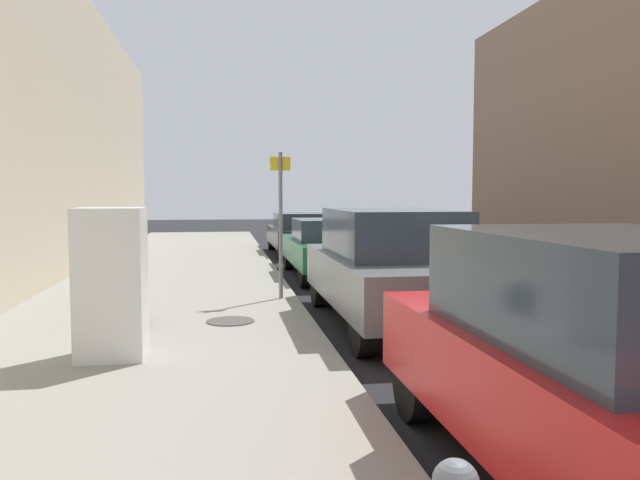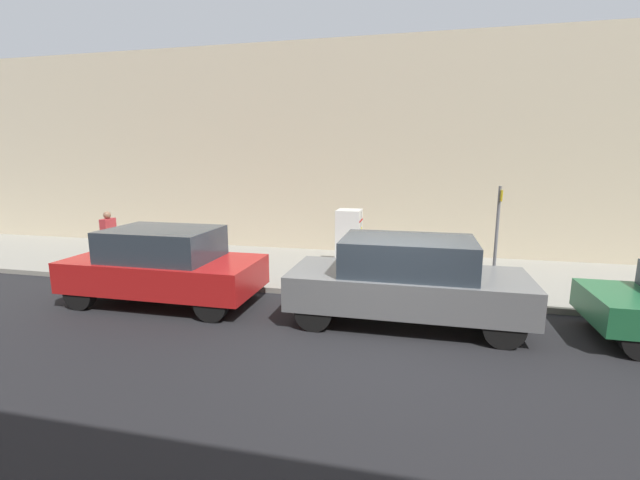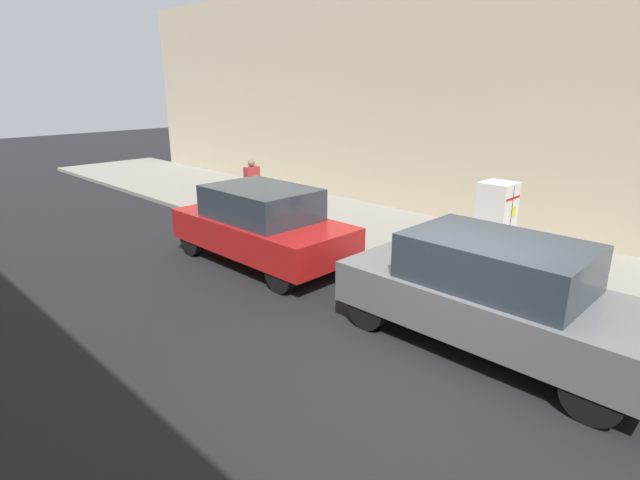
{
  "view_description": "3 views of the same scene",
  "coord_description": "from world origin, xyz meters",
  "px_view_note": "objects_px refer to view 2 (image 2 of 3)",
  "views": [
    {
      "loc": [
        -3.57,
        -8.88,
        2.01
      ],
      "look_at": [
        -2.51,
        -2.19,
        1.5
      ],
      "focal_mm": 35.0,
      "sensor_mm": 36.0,
      "label": 1
    },
    {
      "loc": [
        7.51,
        0.43,
        3.35
      ],
      "look_at": [
        -2.25,
        -1.84,
        1.42
      ],
      "focal_mm": 24.0,
      "sensor_mm": 36.0,
      "label": 2
    },
    {
      "loc": [
        5.78,
        3.27,
        3.96
      ],
      "look_at": [
        -1.37,
        -3.75,
        0.8
      ],
      "focal_mm": 28.0,
      "sensor_mm": 36.0,
      "label": 3
    }
  ],
  "objects_px": {
    "discarded_refrigerator": "(349,238)",
    "pedestrian_walking_far": "(109,234)",
    "fire_hydrant": "(159,262)",
    "trash_bag": "(410,261)",
    "parked_suv_gray": "(407,279)",
    "street_sign_post": "(496,238)",
    "parked_suv_red": "(164,265)"
  },
  "relations": [
    {
      "from": "discarded_refrigerator",
      "to": "pedestrian_walking_far",
      "type": "xyz_separation_m",
      "value": [
        1.36,
        -7.15,
        0.08
      ]
    },
    {
      "from": "fire_hydrant",
      "to": "pedestrian_walking_far",
      "type": "relative_size",
      "value": 0.47
    },
    {
      "from": "trash_bag",
      "to": "parked_suv_gray",
      "type": "bearing_deg",
      "value": 0.31
    },
    {
      "from": "trash_bag",
      "to": "parked_suv_gray",
      "type": "relative_size",
      "value": 0.1
    },
    {
      "from": "fire_hydrant",
      "to": "parked_suv_gray",
      "type": "height_order",
      "value": "parked_suv_gray"
    },
    {
      "from": "fire_hydrant",
      "to": "pedestrian_walking_far",
      "type": "xyz_separation_m",
      "value": [
        -0.84,
        -2.22,
        0.54
      ]
    },
    {
      "from": "fire_hydrant",
      "to": "trash_bag",
      "type": "xyz_separation_m",
      "value": [
        -2.28,
        6.72,
        -0.15
      ]
    },
    {
      "from": "discarded_refrigerator",
      "to": "street_sign_post",
      "type": "relative_size",
      "value": 0.66
    },
    {
      "from": "trash_bag",
      "to": "discarded_refrigerator",
      "type": "bearing_deg",
      "value": -87.74
    },
    {
      "from": "street_sign_post",
      "to": "fire_hydrant",
      "type": "height_order",
      "value": "street_sign_post"
    },
    {
      "from": "street_sign_post",
      "to": "parked_suv_gray",
      "type": "xyz_separation_m",
      "value": [
        1.5,
        -1.9,
        -0.67
      ]
    },
    {
      "from": "trash_bag",
      "to": "parked_suv_red",
      "type": "distance_m",
      "value": 6.75
    },
    {
      "from": "discarded_refrigerator",
      "to": "trash_bag",
      "type": "height_order",
      "value": "discarded_refrigerator"
    },
    {
      "from": "discarded_refrigerator",
      "to": "street_sign_post",
      "type": "distance_m",
      "value": 4.4
    },
    {
      "from": "trash_bag",
      "to": "parked_suv_gray",
      "type": "height_order",
      "value": "parked_suv_gray"
    },
    {
      "from": "trash_bag",
      "to": "pedestrian_walking_far",
      "type": "height_order",
      "value": "pedestrian_walking_far"
    },
    {
      "from": "pedestrian_walking_far",
      "to": "parked_suv_gray",
      "type": "xyz_separation_m",
      "value": [
        2.42,
        8.96,
        -0.15
      ]
    },
    {
      "from": "fire_hydrant",
      "to": "trash_bag",
      "type": "bearing_deg",
      "value": 108.74
    },
    {
      "from": "pedestrian_walking_far",
      "to": "street_sign_post",
      "type": "bearing_deg",
      "value": 61.99
    },
    {
      "from": "pedestrian_walking_far",
      "to": "parked_suv_gray",
      "type": "bearing_deg",
      "value": 51.71
    },
    {
      "from": "trash_bag",
      "to": "pedestrian_walking_far",
      "type": "xyz_separation_m",
      "value": [
        1.43,
        -8.94,
        0.69
      ]
    },
    {
      "from": "discarded_refrigerator",
      "to": "pedestrian_walking_far",
      "type": "distance_m",
      "value": 7.28
    },
    {
      "from": "discarded_refrigerator",
      "to": "trash_bag",
      "type": "xyz_separation_m",
      "value": [
        -0.07,
        1.79,
        -0.61
      ]
    },
    {
      "from": "parked_suv_gray",
      "to": "pedestrian_walking_far",
      "type": "bearing_deg",
      "value": -105.15
    },
    {
      "from": "trash_bag",
      "to": "parked_suv_gray",
      "type": "distance_m",
      "value": 3.9
    },
    {
      "from": "fire_hydrant",
      "to": "parked_suv_red",
      "type": "height_order",
      "value": "parked_suv_red"
    },
    {
      "from": "parked_suv_red",
      "to": "parked_suv_gray",
      "type": "distance_m",
      "value": 5.53
    },
    {
      "from": "trash_bag",
      "to": "pedestrian_walking_far",
      "type": "distance_m",
      "value": 9.08
    },
    {
      "from": "street_sign_post",
      "to": "parked_suv_red",
      "type": "bearing_deg",
      "value": -78.57
    },
    {
      "from": "parked_suv_red",
      "to": "trash_bag",
      "type": "bearing_deg",
      "value": 125.02
    },
    {
      "from": "street_sign_post",
      "to": "discarded_refrigerator",
      "type": "bearing_deg",
      "value": -121.65
    },
    {
      "from": "street_sign_post",
      "to": "trash_bag",
      "type": "relative_size",
      "value": 5.27
    }
  ]
}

